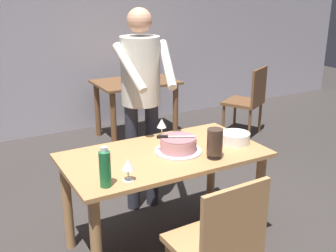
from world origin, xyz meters
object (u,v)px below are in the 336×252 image
object	(u,v)px
plate_stack	(235,138)
water_bottle	(105,168)
background_chair_1	(249,99)
chair_near_side	(219,242)
wine_glass_far	(162,124)
person_cutting_cake	(141,89)
background_table	(136,93)
cake_on_platter	(178,145)
cake_knife	(168,137)
main_dining_table	(164,170)
hurricane_lamp	(215,143)
wine_glass_near	(128,165)

from	to	relation	value
plate_stack	water_bottle	world-z (taller)	water_bottle
background_chair_1	chair_near_side	bearing A→B (deg)	-132.57
plate_stack	wine_glass_far	size ratio (longest dim) A/B	1.53
person_cutting_cake	background_chair_1	xyz separation A→B (m)	(2.01, 1.02, -0.58)
plate_stack	background_chair_1	size ratio (longest dim) A/B	0.24
wine_glass_far	person_cutting_cake	size ratio (longest dim) A/B	0.08
background_table	cake_on_platter	bearing A→B (deg)	-107.51
cake_knife	water_bottle	world-z (taller)	water_bottle
main_dining_table	person_cutting_cake	world-z (taller)	person_cutting_cake
cake_on_platter	wine_glass_far	distance (m)	0.35
wine_glass_far	background_chair_1	xyz separation A→B (m)	(1.98, 1.30, -0.36)
hurricane_lamp	chair_near_side	bearing A→B (deg)	-121.82
background_table	background_chair_1	bearing A→B (deg)	-26.47
cake_knife	person_cutting_cake	distance (m)	0.63
plate_stack	hurricane_lamp	world-z (taller)	hurricane_lamp
cake_on_platter	wine_glass_near	distance (m)	0.56
main_dining_table	cake_on_platter	world-z (taller)	cake_on_platter
hurricane_lamp	background_chair_1	distance (m)	2.66
water_bottle	background_chair_1	world-z (taller)	water_bottle
main_dining_table	wine_glass_far	bearing A→B (deg)	64.43
person_cutting_cake	main_dining_table	bearing A→B (deg)	-100.82
cake_knife	hurricane_lamp	size ratio (longest dim) A/B	1.19
main_dining_table	chair_near_side	size ratio (longest dim) A/B	1.58
main_dining_table	hurricane_lamp	bearing A→B (deg)	-42.60
wine_glass_near	wine_glass_far	world-z (taller)	same
plate_stack	chair_near_side	size ratio (longest dim) A/B	0.24
cake_on_platter	chair_near_side	size ratio (longest dim) A/B	0.38
chair_near_side	background_table	size ratio (longest dim) A/B	0.90
water_bottle	chair_near_side	xyz separation A→B (m)	(0.48, -0.48, -0.37)
cake_knife	person_cutting_cake	size ratio (longest dim) A/B	0.15
cake_knife	background_chair_1	size ratio (longest dim) A/B	0.28
background_table	water_bottle	bearing A→B (deg)	-118.26
background_chair_1	cake_on_platter	bearing A→B (deg)	-140.94
main_dining_table	plate_stack	distance (m)	0.60
plate_stack	wine_glass_far	bearing A→B (deg)	136.36
plate_stack	person_cutting_cake	bearing A→B (deg)	123.72
chair_near_side	background_chair_1	bearing A→B (deg)	47.43
person_cutting_cake	water_bottle	bearing A→B (deg)	-126.91
cake_on_platter	background_table	world-z (taller)	cake_on_platter
main_dining_table	water_bottle	xyz separation A→B (m)	(-0.54, -0.28, 0.24)
cake_knife	person_cutting_cake	xyz separation A→B (m)	(0.08, 0.59, 0.21)
water_bottle	person_cutting_cake	size ratio (longest dim) A/B	0.15
chair_near_side	cake_on_platter	bearing A→B (deg)	77.59
wine_glass_near	wine_glass_far	distance (m)	0.81
wine_glass_far	background_chair_1	world-z (taller)	background_chair_1
background_table	background_chair_1	world-z (taller)	background_chair_1
cake_knife	wine_glass_far	bearing A→B (deg)	69.81
main_dining_table	wine_glass_far	world-z (taller)	wine_glass_far
person_cutting_cake	background_chair_1	size ratio (longest dim) A/B	1.91
chair_near_side	hurricane_lamp	bearing A→B (deg)	58.18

